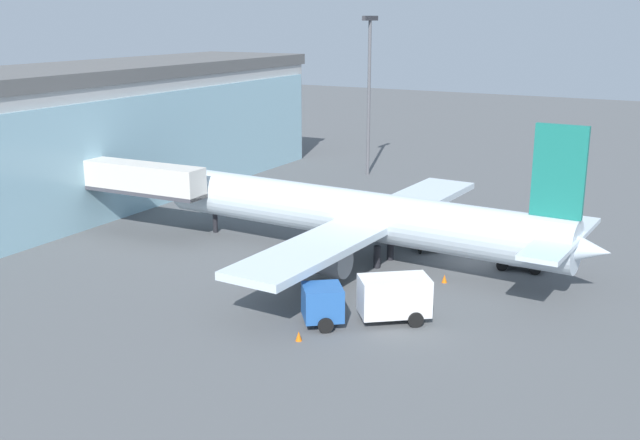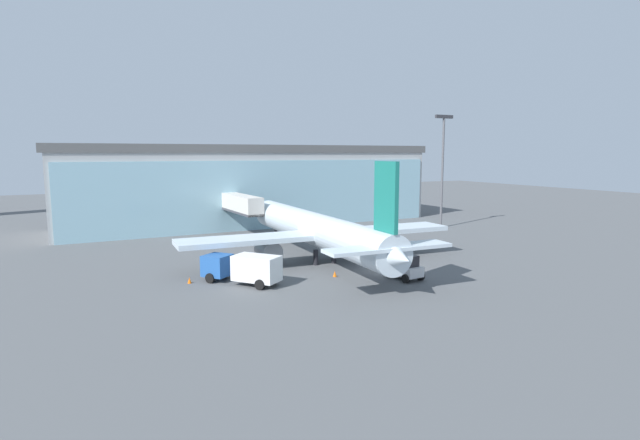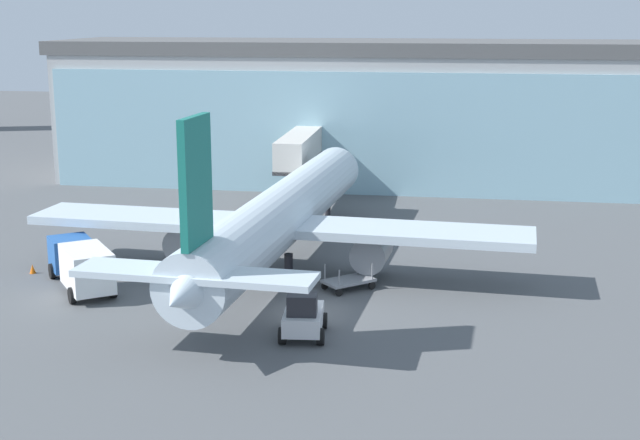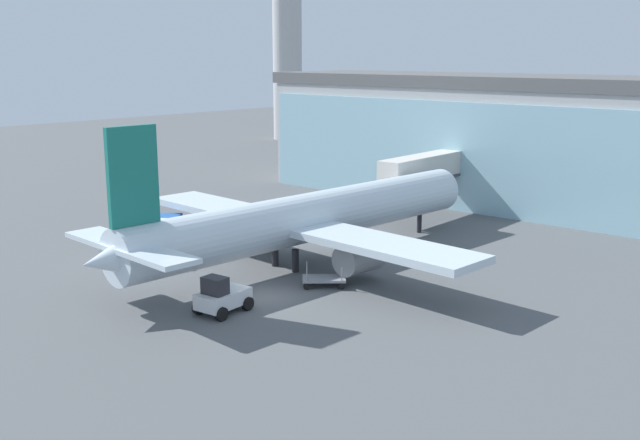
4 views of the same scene
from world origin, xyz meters
name	(u,v)px [view 4 (image 4 of 4)]	position (x,y,z in m)	size (l,w,h in m)	color
ground	(264,297)	(0.00, 0.00, 0.00)	(240.00, 240.00, 0.00)	#545659
terminal_building	(544,143)	(0.00, 37.71, 6.38)	(60.54, 15.03, 12.75)	#B0B0B0
jet_bridge	(433,168)	(-5.90, 27.49, 4.44)	(2.75, 14.79, 5.81)	beige
control_tower	(287,10)	(-60.51, 63.77, 22.02)	(9.78, 9.78, 36.40)	#B0B0B0
airplane	(304,219)	(-3.34, 7.27, 3.29)	(30.09, 35.34, 10.87)	silver
catering_truck	(155,235)	(-13.50, 1.64, 1.47)	(6.21, 7.12, 2.65)	#2659A5
baggage_cart	(324,279)	(1.31, 4.18, 0.50)	(3.14, 3.08, 1.50)	gray
pushback_tug	(222,297)	(0.26, -3.62, 0.97)	(2.47, 3.38, 2.30)	silver
safety_cone_nose	(213,276)	(-5.08, 0.19, 0.28)	(0.36, 0.36, 0.55)	orange
safety_cone_wingtip	(149,236)	(-17.77, 3.98, 0.28)	(0.36, 0.36, 0.55)	orange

